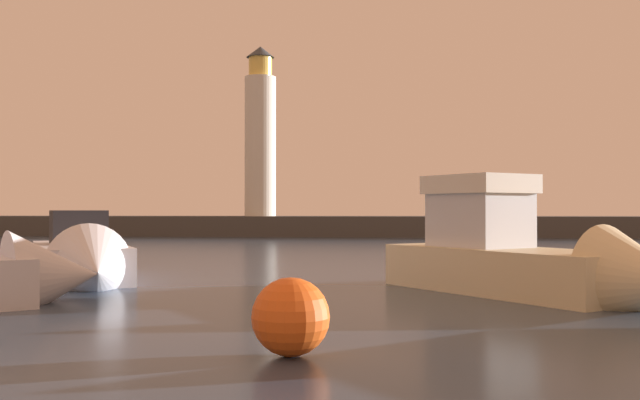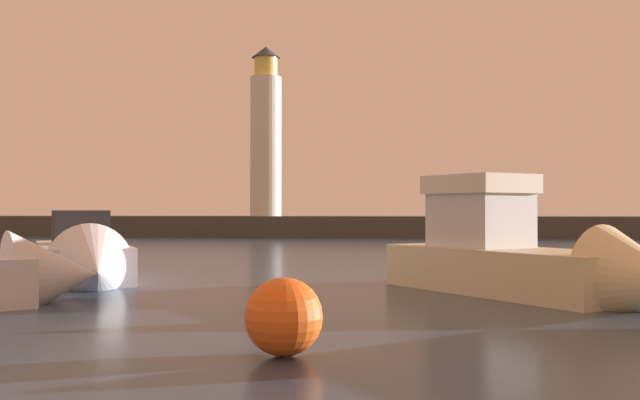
% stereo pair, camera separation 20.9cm
% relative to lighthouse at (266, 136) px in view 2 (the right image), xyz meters
% --- Properties ---
extents(ground_plane, '(220.00, 220.00, 0.00)m').
position_rel_lighthouse_xyz_m(ground_plane, '(6.79, -26.53, -7.69)').
color(ground_plane, '#2D3D51').
extents(breakwater, '(75.12, 5.04, 1.52)m').
position_rel_lighthouse_xyz_m(breakwater, '(6.79, 0.00, -6.93)').
color(breakwater, '#423F3D').
rests_on(breakwater, ground_plane).
extents(lighthouse, '(2.38, 2.38, 13.02)m').
position_rel_lighthouse_xyz_m(lighthouse, '(0.00, 0.00, 0.00)').
color(lighthouse, silver).
rests_on(lighthouse, breakwater).
extents(motorboat_1, '(5.68, 7.70, 2.55)m').
position_rel_lighthouse_xyz_m(motorboat_1, '(1.65, -35.35, -7.06)').
color(motorboat_1, silver).
rests_on(motorboat_1, ground_plane).
extents(motorboat_4, '(6.76, 7.79, 3.42)m').
position_rel_lighthouse_xyz_m(motorboat_4, '(13.39, -37.27, -6.82)').
color(motorboat_4, beige).
rests_on(motorboat_4, ground_plane).
extents(mooring_buoy, '(1.09, 1.09, 1.09)m').
position_rel_lighthouse_xyz_m(mooring_buoy, '(8.66, -44.48, -7.14)').
color(mooring_buoy, '#EA5919').
rests_on(mooring_buoy, ground_plane).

